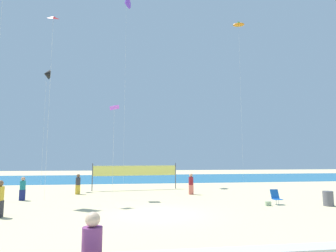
{
  "coord_description": "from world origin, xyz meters",
  "views": [
    {
      "loc": [
        -1.77,
        -14.62,
        2.71
      ],
      "look_at": [
        1.69,
        8.27,
        5.48
      ],
      "focal_mm": 30.34,
      "sensor_mm": 36.0,
      "label": 1
    }
  ],
  "objects_px": {
    "folding_beach_chair": "(276,197)",
    "trash_barrel": "(328,198)",
    "kite_violet_diamond": "(114,107)",
    "kite_violet_delta": "(126,3)",
    "beach_handbag": "(268,204)",
    "beachgoer_maroon_shirt": "(191,183)",
    "beachgoer_teal_shirt": "(23,188)",
    "beachgoer_charcoal_shirt": "(78,183)",
    "kite_red_diamond": "(53,20)",
    "kite_orange_inflatable": "(239,25)",
    "volleyball_net": "(136,172)",
    "kite_black_delta": "(47,74)"
  },
  "relations": [
    {
      "from": "kite_black_delta",
      "to": "beachgoer_charcoal_shirt",
      "type": "bearing_deg",
      "value": -47.88
    },
    {
      "from": "kite_red_diamond",
      "to": "folding_beach_chair",
      "type": "bearing_deg",
      "value": -14.63
    },
    {
      "from": "kite_violet_diamond",
      "to": "kite_red_diamond",
      "type": "xyz_separation_m",
      "value": [
        -4.44,
        -0.29,
        6.23
      ]
    },
    {
      "from": "beachgoer_charcoal_shirt",
      "to": "kite_violet_delta",
      "type": "distance_m",
      "value": 23.19
    },
    {
      "from": "beachgoer_charcoal_shirt",
      "to": "kite_orange_inflatable",
      "type": "bearing_deg",
      "value": 170.8
    },
    {
      "from": "kite_violet_diamond",
      "to": "kite_violet_delta",
      "type": "xyz_separation_m",
      "value": [
        0.7,
        12.34,
        15.25
      ]
    },
    {
      "from": "beachgoer_charcoal_shirt",
      "to": "kite_violet_diamond",
      "type": "height_order",
      "value": "kite_violet_diamond"
    },
    {
      "from": "kite_black_delta",
      "to": "kite_red_diamond",
      "type": "xyz_separation_m",
      "value": [
        2.34,
        -7.69,
        1.82
      ]
    },
    {
      "from": "kite_black_delta",
      "to": "kite_violet_delta",
      "type": "height_order",
      "value": "kite_violet_delta"
    },
    {
      "from": "kite_orange_inflatable",
      "to": "volleyball_net",
      "type": "bearing_deg",
      "value": -150.35
    },
    {
      "from": "beachgoer_teal_shirt",
      "to": "folding_beach_chair",
      "type": "relative_size",
      "value": 1.77
    },
    {
      "from": "folding_beach_chair",
      "to": "volleyball_net",
      "type": "xyz_separation_m",
      "value": [
        -8.23,
        9.83,
        1.17
      ]
    },
    {
      "from": "beachgoer_charcoal_shirt",
      "to": "beach_handbag",
      "type": "bearing_deg",
      "value": 108.97
    },
    {
      "from": "beachgoer_maroon_shirt",
      "to": "kite_violet_diamond",
      "type": "relative_size",
      "value": 0.24
    },
    {
      "from": "beachgoer_maroon_shirt",
      "to": "beach_handbag",
      "type": "xyz_separation_m",
      "value": [
        3.25,
        -6.11,
        -0.74
      ]
    },
    {
      "from": "folding_beach_chair",
      "to": "beach_handbag",
      "type": "xyz_separation_m",
      "value": [
        -0.77,
        -0.47,
        -0.34
      ]
    },
    {
      "from": "kite_black_delta",
      "to": "beachgoer_maroon_shirt",
      "type": "bearing_deg",
      "value": -24.46
    },
    {
      "from": "beachgoer_maroon_shirt",
      "to": "folding_beach_chair",
      "type": "relative_size",
      "value": 1.83
    },
    {
      "from": "beach_handbag",
      "to": "kite_red_diamond",
      "type": "xyz_separation_m",
      "value": [
        -13.76,
        4.26,
        12.63
      ]
    },
    {
      "from": "beachgoer_maroon_shirt",
      "to": "kite_red_diamond",
      "type": "bearing_deg",
      "value": -149.13
    },
    {
      "from": "beachgoer_maroon_shirt",
      "to": "kite_black_delta",
      "type": "height_order",
      "value": "kite_black_delta"
    },
    {
      "from": "volleyball_net",
      "to": "kite_violet_diamond",
      "type": "bearing_deg",
      "value": -107.91
    },
    {
      "from": "kite_red_diamond",
      "to": "kite_violet_delta",
      "type": "relative_size",
      "value": 0.58
    },
    {
      "from": "trash_barrel",
      "to": "volleyball_net",
      "type": "distance_m",
      "value": 15.5
    },
    {
      "from": "trash_barrel",
      "to": "volleyball_net",
      "type": "xyz_separation_m",
      "value": [
        -10.96,
        10.89,
        1.2
      ]
    },
    {
      "from": "beach_handbag",
      "to": "kite_violet_delta",
      "type": "height_order",
      "value": "kite_violet_delta"
    },
    {
      "from": "folding_beach_chair",
      "to": "kite_violet_diamond",
      "type": "bearing_deg",
      "value": 138.65
    },
    {
      "from": "beachgoer_charcoal_shirt",
      "to": "volleyball_net",
      "type": "relative_size",
      "value": 0.21
    },
    {
      "from": "trash_barrel",
      "to": "volleyball_net",
      "type": "bearing_deg",
      "value": 135.18
    },
    {
      "from": "kite_red_diamond",
      "to": "kite_violet_delta",
      "type": "bearing_deg",
      "value": 67.83
    },
    {
      "from": "trash_barrel",
      "to": "kite_violet_diamond",
      "type": "xyz_separation_m",
      "value": [
        -12.82,
        5.14,
        6.09
      ]
    },
    {
      "from": "beachgoer_charcoal_shirt",
      "to": "volleyball_net",
      "type": "bearing_deg",
      "value": 171.59
    },
    {
      "from": "beach_handbag",
      "to": "kite_red_diamond",
      "type": "height_order",
      "value": "kite_red_diamond"
    },
    {
      "from": "beachgoer_charcoal_shirt",
      "to": "kite_red_diamond",
      "type": "height_order",
      "value": "kite_red_diamond"
    },
    {
      "from": "volleyball_net",
      "to": "kite_orange_inflatable",
      "type": "relative_size",
      "value": 0.36
    },
    {
      "from": "beachgoer_maroon_shirt",
      "to": "beachgoer_charcoal_shirt",
      "type": "bearing_deg",
      "value": -168.25
    },
    {
      "from": "beachgoer_charcoal_shirt",
      "to": "kite_orange_inflatable",
      "type": "relative_size",
      "value": 0.08
    },
    {
      "from": "folding_beach_chair",
      "to": "trash_barrel",
      "type": "xyz_separation_m",
      "value": [
        2.73,
        -1.06,
        -0.03
      ]
    },
    {
      "from": "beachgoer_teal_shirt",
      "to": "beachgoer_charcoal_shirt",
      "type": "relative_size",
      "value": 0.99
    },
    {
      "from": "beachgoer_teal_shirt",
      "to": "kite_violet_delta",
      "type": "height_order",
      "value": "kite_violet_delta"
    },
    {
      "from": "beach_handbag",
      "to": "kite_violet_delta",
      "type": "relative_size",
      "value": 0.01
    },
    {
      "from": "beachgoer_teal_shirt",
      "to": "kite_black_delta",
      "type": "xyz_separation_m",
      "value": [
        -0.86,
        7.41,
        10.1
      ]
    },
    {
      "from": "folding_beach_chair",
      "to": "beachgoer_charcoal_shirt",
      "type": "bearing_deg",
      "value": 131.94
    },
    {
      "from": "beachgoer_charcoal_shirt",
      "to": "kite_black_delta",
      "type": "height_order",
      "value": "kite_black_delta"
    },
    {
      "from": "beachgoer_teal_shirt",
      "to": "volleyball_net",
      "type": "bearing_deg",
      "value": -114.99
    },
    {
      "from": "kite_violet_diamond",
      "to": "volleyball_net",
      "type": "bearing_deg",
      "value": 72.09
    },
    {
      "from": "beachgoer_maroon_shirt",
      "to": "kite_red_diamond",
      "type": "height_order",
      "value": "kite_red_diamond"
    },
    {
      "from": "beachgoer_charcoal_shirt",
      "to": "kite_violet_diamond",
      "type": "bearing_deg",
      "value": 94.0
    },
    {
      "from": "beachgoer_maroon_shirt",
      "to": "beach_handbag",
      "type": "bearing_deg",
      "value": -41.08
    },
    {
      "from": "trash_barrel",
      "to": "kite_violet_diamond",
      "type": "bearing_deg",
      "value": 158.14
    }
  ]
}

